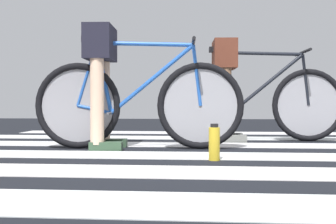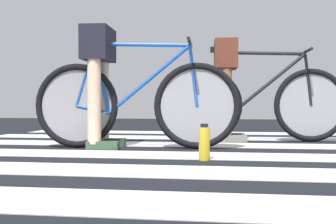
{
  "view_description": "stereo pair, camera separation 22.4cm",
  "coord_description": "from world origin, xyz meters",
  "px_view_note": "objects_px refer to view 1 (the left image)",
  "views": [
    {
      "loc": [
        -0.17,
        -2.88,
        0.41
      ],
      "look_at": [
        -0.51,
        1.17,
        0.31
      ],
      "focal_mm": 46.11,
      "sensor_mm": 36.0,
      "label": 1
    },
    {
      "loc": [
        0.05,
        -2.88,
        0.41
      ],
      "look_at": [
        -0.51,
        1.17,
        0.31
      ],
      "focal_mm": 46.11,
      "sensor_mm": 36.0,
      "label": 2
    }
  ],
  "objects_px": {
    "bicycle_1_of_2": "(138,102)",
    "bicycle_2_of_2": "(256,102)",
    "water_bottle": "(214,143)",
    "cyclist_1_of_2": "(101,70)",
    "cyclist_2_of_2": "(225,76)"
  },
  "relations": [
    {
      "from": "bicycle_1_of_2",
      "to": "bicycle_2_of_2",
      "type": "distance_m",
      "value": 1.32
    },
    {
      "from": "bicycle_2_of_2",
      "to": "bicycle_1_of_2",
      "type": "bearing_deg",
      "value": -146.38
    },
    {
      "from": "bicycle_2_of_2",
      "to": "water_bottle",
      "type": "xyz_separation_m",
      "value": [
        -0.44,
        -1.45,
        -0.27
      ]
    },
    {
      "from": "bicycle_1_of_2",
      "to": "bicycle_2_of_2",
      "type": "relative_size",
      "value": 1.0
    },
    {
      "from": "cyclist_1_of_2",
      "to": "cyclist_2_of_2",
      "type": "relative_size",
      "value": 1.02
    },
    {
      "from": "bicycle_2_of_2",
      "to": "cyclist_2_of_2",
      "type": "height_order",
      "value": "cyclist_2_of_2"
    },
    {
      "from": "cyclist_1_of_2",
      "to": "bicycle_2_of_2",
      "type": "xyz_separation_m",
      "value": [
        1.37,
        0.8,
        -0.27
      ]
    },
    {
      "from": "cyclist_1_of_2",
      "to": "water_bottle",
      "type": "bearing_deg",
      "value": -37.78
    },
    {
      "from": "bicycle_1_of_2",
      "to": "water_bottle",
      "type": "relative_size",
      "value": 7.1
    },
    {
      "from": "cyclist_1_of_2",
      "to": "bicycle_1_of_2",
      "type": "bearing_deg",
      "value": 0.0
    },
    {
      "from": "bicycle_1_of_2",
      "to": "water_bottle",
      "type": "xyz_separation_m",
      "value": [
        0.61,
        -0.66,
        -0.27
      ]
    },
    {
      "from": "bicycle_1_of_2",
      "to": "cyclist_2_of_2",
      "type": "bearing_deg",
      "value": 43.14
    },
    {
      "from": "bicycle_1_of_2",
      "to": "cyclist_1_of_2",
      "type": "distance_m",
      "value": 0.41
    },
    {
      "from": "bicycle_1_of_2",
      "to": "cyclist_1_of_2",
      "type": "bearing_deg",
      "value": -180.0
    },
    {
      "from": "cyclist_2_of_2",
      "to": "water_bottle",
      "type": "xyz_separation_m",
      "value": [
        -0.13,
        -1.43,
        -0.53
      ]
    }
  ]
}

